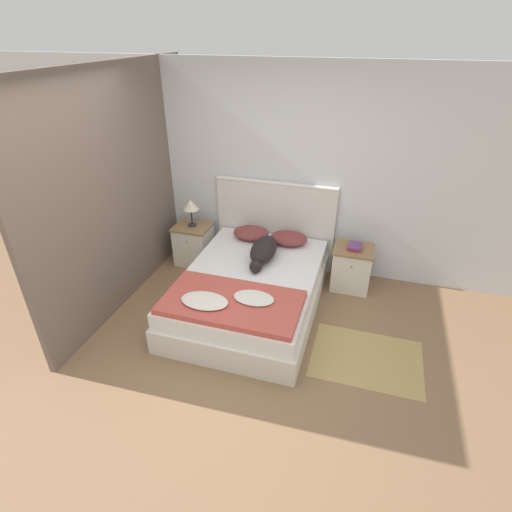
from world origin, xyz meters
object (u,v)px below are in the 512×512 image
(nightstand_right, at_px, (352,268))
(pillow_left, at_px, (251,233))
(bed, at_px, (251,291))
(pillow_right, at_px, (289,238))
(dog, at_px, (263,250))
(table_lamp, at_px, (191,206))
(nightstand_left, at_px, (194,244))
(book_stack, at_px, (355,246))

(nightstand_right, xyz_separation_m, pillow_left, (-1.30, 0.03, 0.27))
(bed, relative_size, nightstand_right, 3.76)
(bed, distance_m, nightstand_right, 1.30)
(pillow_right, xyz_separation_m, dog, (-0.20, -0.46, 0.04))
(pillow_right, xyz_separation_m, table_lamp, (-1.30, -0.03, 0.29))
(pillow_left, bearing_deg, bed, -72.83)
(bed, relative_size, nightstand_left, 3.76)
(pillow_right, bearing_deg, dog, -113.27)
(bed, height_order, nightstand_left, nightstand_left)
(bed, relative_size, book_stack, 9.95)
(nightstand_right, bearing_deg, bed, -143.96)
(nightstand_left, xyz_separation_m, dog, (1.10, -0.43, 0.31))
(pillow_left, distance_m, dog, 0.55)
(nightstand_right, height_order, dog, dog)
(pillow_right, distance_m, book_stack, 0.81)
(bed, xyz_separation_m, dog, (0.05, 0.34, 0.35))
(pillow_left, xyz_separation_m, table_lamp, (-0.81, -0.03, 0.29))
(pillow_right, bearing_deg, nightstand_right, -2.47)
(pillow_right, relative_size, table_lamp, 1.27)
(nightstand_right, relative_size, dog, 0.69)
(pillow_right, bearing_deg, pillow_left, 180.00)
(nightstand_right, bearing_deg, table_lamp, 179.80)
(table_lamp, bearing_deg, nightstand_right, -0.20)
(book_stack, bearing_deg, dog, -157.13)
(bed, relative_size, pillow_left, 4.46)
(dog, xyz_separation_m, book_stack, (1.00, 0.42, -0.01))
(nightstand_right, distance_m, dog, 1.13)
(nightstand_right, distance_m, pillow_right, 0.85)
(bed, bearing_deg, table_lamp, 143.71)
(pillow_left, xyz_separation_m, dog, (0.30, -0.46, 0.04))
(table_lamp, bearing_deg, nightstand_left, -90.00)
(nightstand_left, xyz_separation_m, table_lamp, (0.00, 0.01, 0.56))
(nightstand_right, xyz_separation_m, book_stack, (-0.00, -0.00, 0.30))
(pillow_right, relative_size, dog, 0.58)
(nightstand_left, bearing_deg, pillow_left, 2.47)
(pillow_left, xyz_separation_m, book_stack, (1.30, -0.04, 0.03))
(bed, bearing_deg, pillow_left, 107.17)
(nightstand_right, bearing_deg, pillow_right, 177.53)
(pillow_left, bearing_deg, dog, -57.33)
(nightstand_left, relative_size, pillow_right, 1.19)
(bed, distance_m, table_lamp, 1.44)
(nightstand_left, bearing_deg, table_lamp, 90.00)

